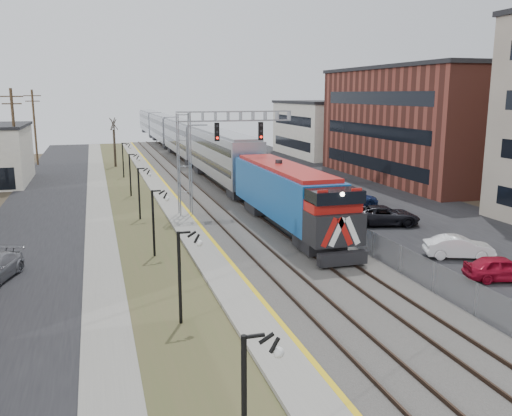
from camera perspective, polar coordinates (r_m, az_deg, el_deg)
name	(u,v)px	position (r m, az deg, el deg)	size (l,w,h in m)	color
ground	(355,414)	(17.68, 10.37, -20.58)	(160.00, 160.00, 0.00)	#473D2D
street_west	(43,207)	(49.30, -21.49, 0.07)	(7.00, 120.00, 0.04)	black
sidewalk	(98,204)	(49.09, -16.26, 0.40)	(2.00, 120.00, 0.08)	gray
grass_median	(134,202)	(49.19, -12.77, 0.59)	(4.00, 120.00, 0.06)	#454B28
platform	(167,199)	(49.45, -9.31, 0.90)	(2.00, 120.00, 0.24)	gray
ballast_bed	(222,197)	(50.31, -3.65, 1.20)	(8.00, 120.00, 0.20)	#595651
parking_lot	(340,191)	(54.24, 8.80, 1.78)	(16.00, 120.00, 0.04)	black
platform_edge	(177,198)	(49.54, -8.30, 1.10)	(0.24, 120.00, 0.01)	gold
track_near	(200,196)	(49.88, -5.89, 1.27)	(1.58, 120.00, 0.15)	#2D2119
track_far	(237,194)	(50.63, -2.00, 1.49)	(1.58, 120.00, 0.15)	#2D2119
train	(181,138)	(82.73, -7.92, 7.31)	(3.00, 108.65, 5.33)	#124F97
signal_gantry	(206,145)	(42.17, -5.29, 6.63)	(9.00, 1.07, 8.15)	gray
lampposts	(153,223)	(32.48, -10.80, -1.54)	(0.14, 62.14, 4.00)	black
fence	(265,187)	(51.27, 0.92, 2.22)	(0.04, 120.00, 1.60)	gray
buildings_east	(490,127)	(57.88, 23.43, 7.85)	(16.00, 76.00, 15.00)	#A19482
bare_trees	(31,170)	(52.83, -22.63, 3.68)	(12.30, 42.30, 5.95)	#382D23
car_lot_a	(502,269)	(30.66, 24.46, -5.87)	(1.51, 3.76, 1.28)	maroon
car_lot_b	(459,248)	(33.82, 20.56, -3.94)	(1.37, 3.92, 1.29)	white
car_lot_c	(384,216)	(40.63, 13.33, -0.82)	(2.35, 5.11, 1.42)	black
car_lot_d	(351,198)	(47.16, 9.96, 1.03)	(1.89, 4.65, 1.35)	navy
car_lot_e	(282,183)	(53.57, 2.74, 2.66)	(1.95, 4.85, 1.65)	gray
car_lot_f	(285,181)	(55.56, 3.11, 2.89)	(1.54, 4.43, 1.46)	#0E4615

